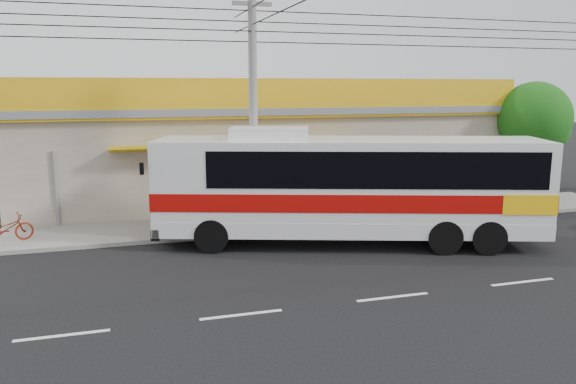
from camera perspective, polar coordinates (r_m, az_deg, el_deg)
name	(u,v)px	position (r m, az deg, el deg)	size (l,w,h in m)	color
ground	(355,268)	(17.15, 6.77, -7.66)	(120.00, 120.00, 0.00)	black
sidewalk	(295,220)	(22.55, 0.75, -2.91)	(30.00, 3.20, 0.15)	slate
lane_markings	(393,297)	(15.03, 10.59, -10.47)	(50.00, 0.12, 0.01)	silver
storefront_building	(262,150)	(27.43, -2.70, 4.23)	(22.60, 9.20, 5.70)	gray
coach_bus	(355,182)	(19.27, 6.82, 0.98)	(13.26, 6.65, 4.02)	silver
motorbike_red	(5,229)	(21.30, -26.81, -3.37)	(0.63, 1.82, 0.96)	maroon
utility_pole	(252,25)	(19.74, -3.65, 16.61)	(34.00, 14.00, 9.00)	slate
tree_near	(536,121)	(28.75, 23.92, 6.63)	(3.38, 3.38, 5.61)	#301D13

